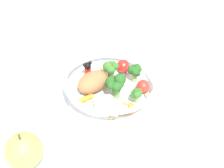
% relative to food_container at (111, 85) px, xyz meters
% --- Properties ---
extents(ground_plane, '(2.40, 2.40, 0.00)m').
position_rel_food_container_xyz_m(ground_plane, '(-0.00, -0.00, -0.03)').
color(ground_plane, white).
extents(food_container, '(0.20, 0.20, 0.07)m').
position_rel_food_container_xyz_m(food_container, '(0.00, 0.00, 0.00)').
color(food_container, white).
rests_on(food_container, ground_plane).
extents(loose_apple, '(0.07, 0.07, 0.08)m').
position_rel_food_container_xyz_m(loose_apple, '(0.17, -0.16, 0.00)').
color(loose_apple, '#8CB74C').
rests_on(loose_apple, ground_plane).
extents(folded_napkin, '(0.13, 0.17, 0.01)m').
position_rel_food_container_xyz_m(folded_napkin, '(-0.14, 0.15, -0.03)').
color(folded_napkin, silver).
rests_on(folded_napkin, ground_plane).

